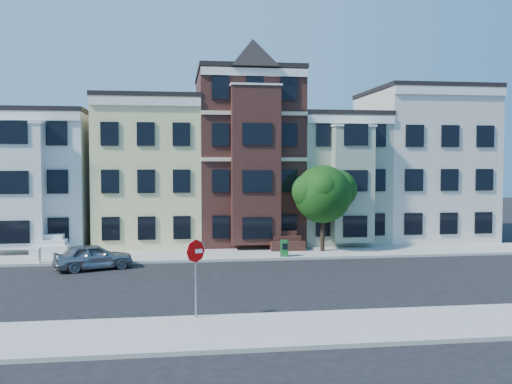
{
  "coord_description": "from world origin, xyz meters",
  "views": [
    {
      "loc": [
        -5.1,
        -26.92,
        5.81
      ],
      "look_at": [
        -0.83,
        3.56,
        4.2
      ],
      "focal_mm": 40.0,
      "sensor_mm": 36.0,
      "label": 1
    }
  ],
  "objects": [
    {
      "name": "house_yellow",
      "position": [
        -7.0,
        14.5,
        5.0
      ],
      "size": [
        7.0,
        9.0,
        10.0
      ],
      "primitive_type": "cube",
      "color": "beige",
      "rests_on": "ground"
    },
    {
      "name": "stop_sign",
      "position": [
        -4.43,
        -6.3,
        1.78
      ],
      "size": [
        0.9,
        0.35,
        3.25
      ],
      "primitive_type": null,
      "rotation": [
        0.0,
        0.0,
        0.26
      ],
      "color": "#BF0000",
      "rests_on": "near_sidewalk"
    },
    {
      "name": "newspaper_box",
      "position": [
        1.31,
        6.5,
        0.64
      ],
      "size": [
        0.54,
        0.51,
        0.99
      ],
      "primitive_type": "cube",
      "rotation": [
        0.0,
        0.0,
        -0.31
      ],
      "color": "#175F27",
      "rests_on": "far_sidewalk"
    },
    {
      "name": "house_green",
      "position": [
        6.5,
        14.5,
        4.5
      ],
      "size": [
        6.0,
        9.0,
        9.0
      ],
      "primitive_type": "cube",
      "color": "gray",
      "rests_on": "ground"
    },
    {
      "name": "house_white",
      "position": [
        -15.0,
        14.5,
        4.5
      ],
      "size": [
        8.0,
        9.0,
        9.0
      ],
      "primitive_type": "cube",
      "color": "silver",
      "rests_on": "ground"
    },
    {
      "name": "house_brown",
      "position": [
        0.0,
        14.5,
        6.0
      ],
      "size": [
        7.0,
        9.0,
        12.0
      ],
      "primitive_type": "cube",
      "color": "#391C17",
      "rests_on": "ground"
    },
    {
      "name": "house_cream",
      "position": [
        13.5,
        14.5,
        5.5
      ],
      "size": [
        8.0,
        9.0,
        11.0
      ],
      "primitive_type": "cube",
      "color": "beige",
      "rests_on": "ground"
    },
    {
      "name": "far_sidewalk",
      "position": [
        0.0,
        8.0,
        0.07
      ],
      "size": [
        60.0,
        4.0,
        0.15
      ],
      "primitive_type": "cube",
      "color": "#9E9B93",
      "rests_on": "ground"
    },
    {
      "name": "near_sidewalk",
      "position": [
        0.0,
        -8.0,
        0.07
      ],
      "size": [
        60.0,
        4.0,
        0.15
      ],
      "primitive_type": "cube",
      "color": "#9E9B93",
      "rests_on": "ground"
    },
    {
      "name": "parked_car",
      "position": [
        -9.58,
        4.62,
        0.71
      ],
      "size": [
        4.48,
        2.98,
        1.42
      ],
      "primitive_type": "imported",
      "rotation": [
        0.0,
        0.0,
        1.92
      ],
      "color": "gray",
      "rests_on": "ground"
    },
    {
      "name": "fire_hydrant",
      "position": [
        -12.8,
        6.3,
        0.5
      ],
      "size": [
        0.3,
        0.3,
        0.71
      ],
      "primitive_type": "cylinder",
      "rotation": [
        0.0,
        0.0,
        0.23
      ],
      "color": "silver",
      "rests_on": "far_sidewalk"
    },
    {
      "name": "street_tree",
      "position": [
        4.13,
        8.3,
        3.53
      ],
      "size": [
        7.59,
        7.59,
        6.75
      ],
      "primitive_type": null,
      "rotation": [
        0.0,
        0.0,
        -0.39
      ],
      "color": "#174711",
      "rests_on": "far_sidewalk"
    },
    {
      "name": "ground",
      "position": [
        0.0,
        0.0,
        0.0
      ],
      "size": [
        120.0,
        120.0,
        0.0
      ],
      "primitive_type": "plane",
      "color": "black"
    }
  ]
}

